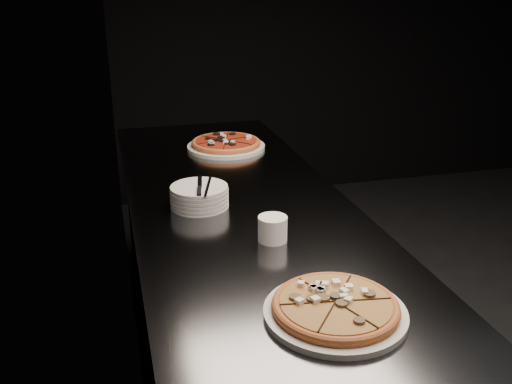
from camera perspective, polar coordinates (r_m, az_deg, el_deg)
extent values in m
cube|color=black|center=(1.66, -13.58, 11.79)|extent=(0.02, 5.00, 2.80)
cube|color=black|center=(4.87, 17.40, 17.18)|extent=(5.00, 0.02, 2.80)
cube|color=#57585D|center=(2.08, -0.71, -14.27)|extent=(0.70, 2.40, 0.90)
cube|color=#57585D|center=(1.85, -0.78, -2.57)|extent=(0.74, 2.44, 0.02)
cylinder|color=silver|center=(1.34, 7.91, -11.90)|extent=(0.33, 0.33, 0.02)
cylinder|color=#CD733D|center=(1.33, 7.94, -11.40)|extent=(0.33, 0.33, 0.01)
torus|color=#CD733D|center=(1.33, 7.95, -11.17)|extent=(0.33, 0.33, 0.02)
cylinder|color=#E9A84D|center=(1.33, 7.97, -10.98)|extent=(0.29, 0.29, 0.01)
cylinder|color=silver|center=(2.55, -3.01, 4.52)|extent=(0.34, 0.34, 0.02)
cylinder|color=#CD733D|center=(2.54, -3.01, 4.83)|extent=(0.36, 0.36, 0.01)
torus|color=#CD733D|center=(2.54, -3.02, 4.97)|extent=(0.37, 0.37, 0.02)
cylinder|color=#AD2D19|center=(2.54, -3.02, 5.09)|extent=(0.32, 0.32, 0.01)
cylinder|color=silver|center=(1.92, -5.65, -1.23)|extent=(0.19, 0.19, 0.01)
cylinder|color=silver|center=(1.91, -5.67, -0.83)|extent=(0.19, 0.19, 0.01)
cylinder|color=silver|center=(1.91, -5.68, -0.43)|extent=(0.19, 0.19, 0.01)
cylinder|color=silver|center=(1.90, -5.70, -0.03)|extent=(0.19, 0.19, 0.01)
cylinder|color=silver|center=(1.90, -5.71, 0.38)|extent=(0.19, 0.19, 0.01)
cube|color=silver|center=(1.93, -5.63, 1.03)|extent=(0.04, 0.13, 0.00)
cube|color=black|center=(1.84, -5.69, 0.12)|extent=(0.03, 0.08, 0.01)
cube|color=silver|center=(1.89, -4.82, 0.60)|extent=(0.10, 0.17, 0.00)
cylinder|color=white|center=(1.66, 1.67, -3.70)|extent=(0.09, 0.09, 0.07)
cylinder|color=black|center=(1.65, 1.68, -2.78)|extent=(0.07, 0.07, 0.01)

